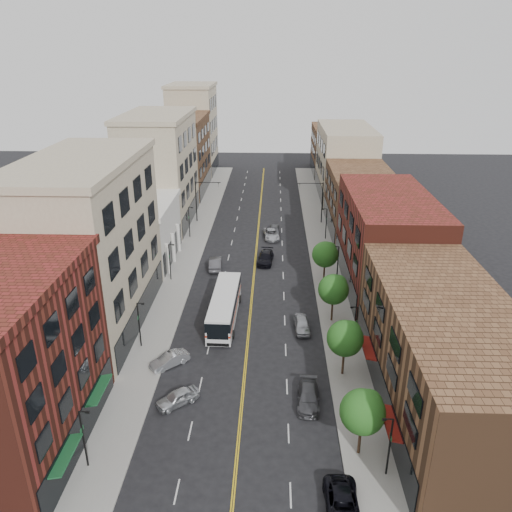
# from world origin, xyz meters

# --- Properties ---
(ground) EXTENTS (220.00, 220.00, 0.00)m
(ground) POSITION_xyz_m (0.00, 0.00, 0.00)
(ground) COLOR black
(ground) RESTS_ON ground
(sidewalk_left) EXTENTS (4.00, 110.00, 0.15)m
(sidewalk_left) POSITION_xyz_m (-10.00, 35.00, 0.07)
(sidewalk_left) COLOR gray
(sidewalk_left) RESTS_ON ground
(sidewalk_right) EXTENTS (4.00, 110.00, 0.15)m
(sidewalk_right) POSITION_xyz_m (10.00, 35.00, 0.07)
(sidewalk_right) COLOR gray
(sidewalk_right) RESTS_ON ground
(bldg_l_redbrick) EXTENTS (10.00, 16.00, 14.00)m
(bldg_l_redbrick) POSITION_xyz_m (-17.00, -6.00, 7.00)
(bldg_l_redbrick) COLOR #582117
(bldg_l_redbrick) RESTS_ON ground
(bldg_l_tanoffice) EXTENTS (10.00, 22.00, 18.00)m
(bldg_l_tanoffice) POSITION_xyz_m (-17.00, 13.00, 9.00)
(bldg_l_tanoffice) COLOR tan
(bldg_l_tanoffice) RESTS_ON ground
(bldg_l_white) EXTENTS (10.00, 14.00, 8.00)m
(bldg_l_white) POSITION_xyz_m (-17.00, 31.00, 4.00)
(bldg_l_white) COLOR silver
(bldg_l_white) RESTS_ON ground
(bldg_l_far_a) EXTENTS (10.00, 20.00, 18.00)m
(bldg_l_far_a) POSITION_xyz_m (-17.00, 48.00, 9.00)
(bldg_l_far_a) COLOR tan
(bldg_l_far_a) RESTS_ON ground
(bldg_l_far_b) EXTENTS (10.00, 20.00, 15.00)m
(bldg_l_far_b) POSITION_xyz_m (-17.00, 68.00, 7.50)
(bldg_l_far_b) COLOR brown
(bldg_l_far_b) RESTS_ON ground
(bldg_l_far_c) EXTENTS (10.00, 16.00, 20.00)m
(bldg_l_far_c) POSITION_xyz_m (-17.00, 86.00, 10.00)
(bldg_l_far_c) COLOR tan
(bldg_l_far_c) RESTS_ON ground
(bldg_r_near) EXTENTS (10.00, 26.00, 10.00)m
(bldg_r_near) POSITION_xyz_m (17.00, 0.00, 5.00)
(bldg_r_near) COLOR brown
(bldg_r_near) RESTS_ON ground
(bldg_r_mid) EXTENTS (10.00, 22.00, 12.00)m
(bldg_r_mid) POSITION_xyz_m (17.00, 24.00, 6.00)
(bldg_r_mid) COLOR #582117
(bldg_r_mid) RESTS_ON ground
(bldg_r_far_a) EXTENTS (10.00, 20.00, 10.00)m
(bldg_r_far_a) POSITION_xyz_m (17.00, 45.00, 5.00)
(bldg_r_far_a) COLOR brown
(bldg_r_far_a) RESTS_ON ground
(bldg_r_far_b) EXTENTS (10.00, 22.00, 14.00)m
(bldg_r_far_b) POSITION_xyz_m (17.00, 66.00, 7.00)
(bldg_r_far_b) COLOR tan
(bldg_r_far_b) RESTS_ON ground
(bldg_r_far_c) EXTENTS (10.00, 18.00, 11.00)m
(bldg_r_far_c) POSITION_xyz_m (17.00, 86.00, 5.50)
(bldg_r_far_c) COLOR brown
(bldg_r_far_c) RESTS_ON ground
(tree_r_0) EXTENTS (3.40, 3.40, 5.59)m
(tree_r_0) POSITION_xyz_m (9.39, -5.93, 4.13)
(tree_r_0) COLOR black
(tree_r_0) RESTS_ON sidewalk_right
(tree_r_1) EXTENTS (3.40, 3.40, 5.59)m
(tree_r_1) POSITION_xyz_m (9.39, 4.07, 4.13)
(tree_r_1) COLOR black
(tree_r_1) RESTS_ON sidewalk_right
(tree_r_2) EXTENTS (3.40, 3.40, 5.59)m
(tree_r_2) POSITION_xyz_m (9.39, 14.07, 4.13)
(tree_r_2) COLOR black
(tree_r_2) RESTS_ON sidewalk_right
(tree_r_3) EXTENTS (3.40, 3.40, 5.59)m
(tree_r_3) POSITION_xyz_m (9.39, 24.07, 4.13)
(tree_r_3) COLOR black
(tree_r_3) RESTS_ON sidewalk_right
(lamp_l_0) EXTENTS (0.81, 0.55, 5.05)m
(lamp_l_0) POSITION_xyz_m (-10.95, -8.00, 2.97)
(lamp_l_0) COLOR black
(lamp_l_0) RESTS_ON sidewalk_left
(lamp_l_1) EXTENTS (0.81, 0.55, 5.05)m
(lamp_l_1) POSITION_xyz_m (-10.95, 8.00, 2.97)
(lamp_l_1) COLOR black
(lamp_l_1) RESTS_ON sidewalk_left
(lamp_l_2) EXTENTS (0.81, 0.55, 5.05)m
(lamp_l_2) POSITION_xyz_m (-10.95, 24.00, 2.97)
(lamp_l_2) COLOR black
(lamp_l_2) RESTS_ON sidewalk_left
(lamp_l_3) EXTENTS (0.81, 0.55, 5.05)m
(lamp_l_3) POSITION_xyz_m (-10.95, 40.00, 2.97)
(lamp_l_3) COLOR black
(lamp_l_3) RESTS_ON sidewalk_left
(lamp_r_0) EXTENTS (0.81, 0.55, 5.05)m
(lamp_r_0) POSITION_xyz_m (10.95, -8.00, 2.97)
(lamp_r_0) COLOR black
(lamp_r_0) RESTS_ON sidewalk_right
(lamp_r_1) EXTENTS (0.81, 0.55, 5.05)m
(lamp_r_1) POSITION_xyz_m (10.95, 8.00, 2.97)
(lamp_r_1) COLOR black
(lamp_r_1) RESTS_ON sidewalk_right
(lamp_r_2) EXTENTS (0.81, 0.55, 5.05)m
(lamp_r_2) POSITION_xyz_m (10.95, 24.00, 2.97)
(lamp_r_2) COLOR black
(lamp_r_2) RESTS_ON sidewalk_right
(lamp_r_3) EXTENTS (0.81, 0.55, 5.05)m
(lamp_r_3) POSITION_xyz_m (10.95, 40.00, 2.97)
(lamp_r_3) COLOR black
(lamp_r_3) RESTS_ON sidewalk_right
(signal_mast_left) EXTENTS (4.49, 0.18, 7.20)m
(signal_mast_left) POSITION_xyz_m (-10.27, 48.00, 4.65)
(signal_mast_left) COLOR black
(signal_mast_left) RESTS_ON sidewalk_left
(signal_mast_right) EXTENTS (4.49, 0.18, 7.20)m
(signal_mast_right) POSITION_xyz_m (10.27, 48.00, 4.65)
(signal_mast_right) COLOR black
(signal_mast_right) RESTS_ON sidewalk_right
(city_bus) EXTENTS (3.15, 12.21, 3.12)m
(city_bus) POSITION_xyz_m (-2.86, 14.04, 1.81)
(city_bus) COLOR silver
(city_bus) RESTS_ON ground
(car_angle_a) EXTENTS (3.99, 3.62, 1.32)m
(car_angle_a) POSITION_xyz_m (-5.60, -0.73, 0.66)
(car_angle_a) COLOR silver
(car_angle_a) RESTS_ON ground
(car_angle_b) EXTENTS (3.86, 3.63, 1.30)m
(car_angle_b) POSITION_xyz_m (-7.40, 4.86, 0.65)
(car_angle_b) COLOR #B9BDC2
(car_angle_b) RESTS_ON ground
(car_parked_near) EXTENTS (2.30, 4.97, 1.38)m
(car_parked_near) POSITION_xyz_m (7.40, -11.36, 0.69)
(car_parked_near) COLOR black
(car_parked_near) RESTS_ON ground
(car_parked_mid) EXTENTS (2.16, 4.76, 1.35)m
(car_parked_mid) POSITION_xyz_m (5.80, -0.24, 0.68)
(car_parked_mid) COLOR #414246
(car_parked_mid) RESTS_ON ground
(car_parked_far) EXTENTS (1.88, 4.22, 1.41)m
(car_parked_far) POSITION_xyz_m (5.84, 11.98, 0.71)
(car_parked_far) COLOR #A0A1A7
(car_parked_far) RESTS_ON ground
(car_lane_behind) EXTENTS (2.05, 4.88, 1.57)m
(car_lane_behind) POSITION_xyz_m (-5.50, 28.00, 0.78)
(car_lane_behind) COLOR #454449
(car_lane_behind) RESTS_ON ground
(car_lane_a) EXTENTS (2.56, 5.29, 1.48)m
(car_lane_a) POSITION_xyz_m (1.50, 30.33, 0.74)
(car_lane_a) COLOR black
(car_lane_a) RESTS_ON ground
(car_lane_b) EXTENTS (2.87, 5.30, 1.41)m
(car_lane_b) POSITION_xyz_m (2.27, 40.22, 0.71)
(car_lane_b) COLOR #B6B8BE
(car_lane_b) RESTS_ON ground
(car_lane_c) EXTENTS (1.94, 4.55, 1.53)m
(car_lane_c) POSITION_xyz_m (2.72, 42.00, 0.77)
(car_lane_c) COLOR #4D4E52
(car_lane_c) RESTS_ON ground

